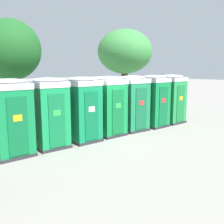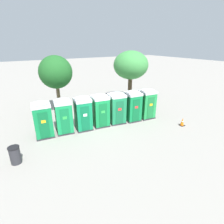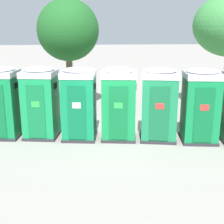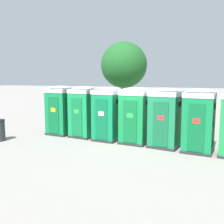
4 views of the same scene
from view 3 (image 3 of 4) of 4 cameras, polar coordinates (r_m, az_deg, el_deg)
name	(u,v)px [view 3 (image 3 of 4)]	position (r m, az deg, el deg)	size (l,w,h in m)	color
ground_plane	(119,135)	(11.52, 1.30, -4.30)	(120.00, 120.00, 0.00)	gray
portapotty_0	(2,102)	(11.78, -19.53, 1.74)	(1.34, 1.33, 2.54)	#2D2D33
portapotty_1	(41,102)	(11.37, -12.91, 1.78)	(1.33, 1.36, 2.54)	#2D2D33
portapotty_2	(79,103)	(10.99, -6.02, 1.62)	(1.30, 1.33, 2.54)	#2D2D33
portapotty_3	(119,103)	(10.92, 1.28, 1.62)	(1.34, 1.34, 2.54)	#2D2D33
portapotty_4	(159,104)	(10.94, 8.59, 1.48)	(1.43, 1.40, 2.54)	#2D2D33
portapotty_5	(200,105)	(11.07, 15.84, 1.22)	(1.33, 1.34, 2.54)	#2D2D33
street_tree_1	(68,31)	(15.13, -8.04, 14.52)	(2.87, 2.87, 5.15)	brown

